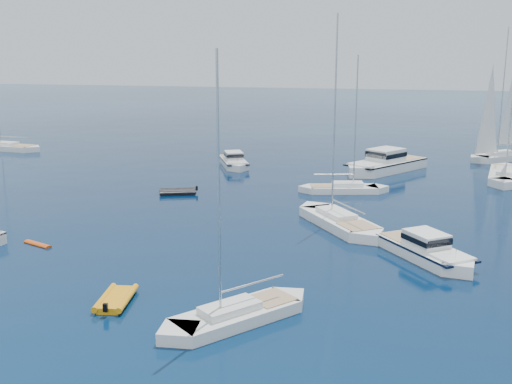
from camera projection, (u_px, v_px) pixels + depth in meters
The scene contains 13 objects.
ground at pixel (105, 351), 29.17m from camera, with size 400.00×400.00×0.00m, color navy.
motor_cruiser_right at pixel (427, 259), 41.95m from camera, with size 2.80×9.16×2.40m, color white, non-canonical shape.
motor_cruiser_distant at pixel (384, 171), 71.92m from camera, with size 3.98×13.01×3.42m, color white, non-canonical shape.
motor_cruiser_horizon at pixel (234, 166), 75.05m from camera, with size 2.68×8.77×2.30m, color silver, non-canonical shape.
sailboat_fore at pixel (236, 321), 32.41m from camera, with size 2.59×9.95×14.63m, color silver, non-canonical shape.
sailboat_mid_r at pixel (339, 226), 49.74m from camera, with size 3.07×11.82×17.38m, color white, non-canonical shape.
sailboat_centre at pixel (344, 192), 61.55m from camera, with size 2.48×9.54×14.02m, color white, non-canonical shape.
sailboat_sails_r at pixel (505, 179), 67.62m from camera, with size 3.29×12.67×18.62m, color white, non-canonical shape.
sailboat_far_l at pixel (8, 150), 87.02m from camera, with size 2.95×11.36×16.70m, color white, non-canonical shape.
sailboat_sails_far at pixel (503, 160), 79.37m from camera, with size 3.06×11.76×17.29m, color white, non-canonical shape.
tender_yellow at pixel (116, 303), 34.76m from camera, with size 2.04×3.73×0.95m, color orange, non-canonical shape.
tender_grey_far at pixel (178, 194), 60.80m from camera, with size 2.06×3.78×0.95m, color black, non-canonical shape.
kayak_orange at pixel (38, 245), 44.97m from camera, with size 0.56×2.58×0.30m, color #C84209, non-canonical shape.
Camera 1 is at (13.16, -24.29, 14.07)m, focal length 42.95 mm.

